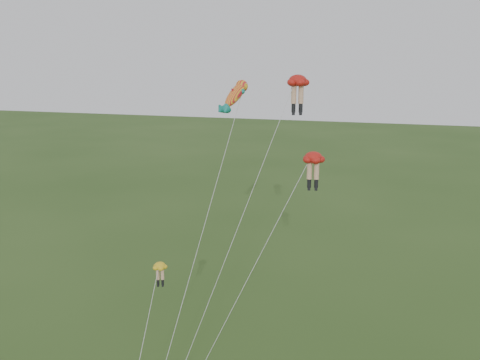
% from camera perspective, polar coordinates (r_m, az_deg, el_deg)
% --- Properties ---
extents(legs_kite_red_high, '(6.63, 9.80, 19.18)m').
position_cam_1_polar(legs_kite_red_high, '(35.51, 6.00, 9.78)').
color(legs_kite_red_high, '#B31912').
rests_on(legs_kite_red_high, ground).
extents(legs_kite_red_mid, '(7.54, 4.69, 15.05)m').
position_cam_1_polar(legs_kite_red_mid, '(30.62, 7.54, 1.56)').
color(legs_kite_red_mid, '#B31912').
rests_on(legs_kite_red_mid, ground).
extents(legs_kite_yellow, '(1.15, 5.89, 8.35)m').
position_cam_1_polar(legs_kite_yellow, '(32.60, -8.73, -10.08)').
color(legs_kite_yellow, gold).
rests_on(legs_kite_yellow, ground).
extents(fish_kite, '(2.64, 12.74, 18.99)m').
position_cam_1_polar(fish_kite, '(36.73, -0.50, 8.98)').
color(fish_kite, gold).
rests_on(fish_kite, ground).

